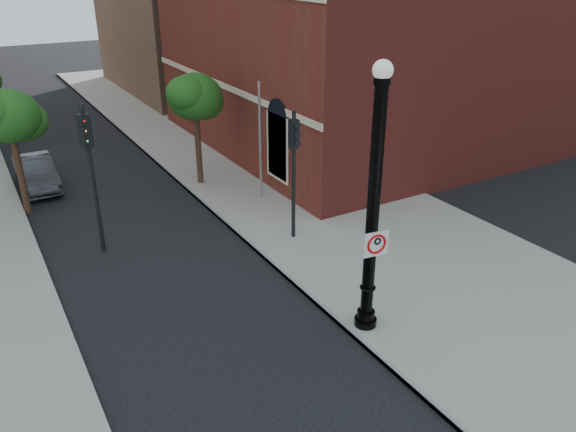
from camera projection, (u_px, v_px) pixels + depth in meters
ground at (284, 366)px, 13.05m from camera, size 120.00×120.00×0.00m
sidewalk_right at (288, 182)px, 23.61m from camera, size 8.00×60.00×0.12m
curb_edge at (200, 200)px, 21.78m from camera, size 0.10×60.00×0.14m
brick_wall_building at (416, 9)px, 28.75m from camera, size 22.30×16.30×12.50m
lamppost at (373, 218)px, 13.08m from camera, size 0.57×0.57×6.74m
no_parking_sign at (376, 244)px, 13.20m from camera, size 0.64×0.13×0.64m
parked_car at (36, 173)px, 22.92m from camera, size 1.38×3.91×1.29m
traffic_signal_left at (89, 156)px, 16.83m from camera, size 0.37×0.42×4.80m
traffic_signal_right at (294, 156)px, 17.65m from camera, size 0.30×0.37×4.40m
utility_pole at (260, 143)px, 21.02m from camera, size 0.09×0.09×4.62m
street_tree_a at (9, 117)px, 19.37m from camera, size 2.55×2.30×4.59m
street_tree_c at (195, 98)px, 21.97m from camera, size 2.56×2.31×4.61m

